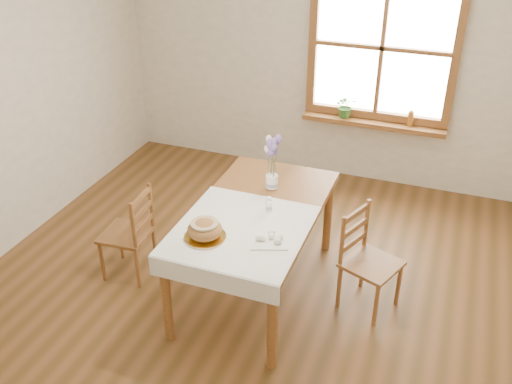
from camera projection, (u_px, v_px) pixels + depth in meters
ground at (242, 311)px, 4.39m from camera, size 5.00×5.00×0.00m
room_walls at (239, 102)px, 3.54m from camera, size 4.60×5.10×2.65m
window at (382, 48)px, 5.52m from camera, size 1.46×0.08×1.46m
window_sill at (373, 123)px, 5.85m from camera, size 1.46×0.20×0.05m
dining_table at (256, 219)px, 4.30m from camera, size 0.90×1.60×0.75m
table_linen at (241, 230)px, 4.01m from camera, size 0.91×0.99×0.01m
chair_left at (126, 233)px, 4.62m from camera, size 0.42×0.40×0.80m
chair_right at (372, 263)px, 4.25m from camera, size 0.51×0.50×0.82m
bread_plate at (205, 237)px, 3.91m from camera, size 0.28×0.28×0.02m
bread_loaf at (205, 228)px, 3.87m from camera, size 0.24×0.24×0.13m
egg_napkin at (269, 241)px, 3.87m from camera, size 0.31×0.29×0.01m
eggs at (269, 238)px, 3.86m from camera, size 0.24×0.23×0.04m
salt_shaker at (269, 202)px, 4.25m from camera, size 0.05×0.05×0.09m
pepper_shaker at (269, 207)px, 4.19m from camera, size 0.05×0.05×0.09m
flower_vase at (272, 182)px, 4.51m from camera, size 0.12×0.12×0.11m
lavender_bouquet at (272, 158)px, 4.40m from camera, size 0.17×0.17×0.33m
potted_plant at (346, 108)px, 5.88m from camera, size 0.29×0.30×0.19m
amber_bottle at (411, 118)px, 5.68m from camera, size 0.06×0.06×0.17m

